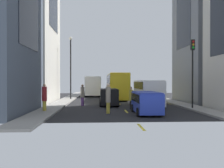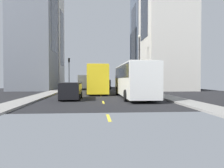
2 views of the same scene
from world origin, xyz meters
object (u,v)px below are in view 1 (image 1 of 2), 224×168
(city_bus_white, at_px, (94,84))
(traffic_light_near_corner, at_px, (193,61))
(streetcar_yellow, at_px, (116,84))
(pedestrian_crossing_near, at_px, (82,94))
(car_black_2, at_px, (109,96))
(car_blue_1, at_px, (146,101))
(delivery_van_white, at_px, (148,91))
(pedestrian_crossing_mid, at_px, (131,98))
(pedestrian_waiting_curb, at_px, (44,97))
(car_black_0, at_px, (126,90))
(pedestrian_walking_far, at_px, (108,97))

(city_bus_white, xyz_separation_m, traffic_light_near_corner, (9.14, -23.01, 2.30))
(streetcar_yellow, height_order, pedestrian_crossing_near, streetcar_yellow)
(car_black_2, bearing_deg, pedestrian_crossing_near, -172.99)
(streetcar_yellow, xyz_separation_m, car_blue_1, (1.00, -17.19, -1.14))
(streetcar_yellow, relative_size, delivery_van_white, 2.18)
(delivery_van_white, bearing_deg, pedestrian_crossing_mid, -129.72)
(car_black_2, relative_size, pedestrian_waiting_curb, 2.11)
(pedestrian_waiting_curb, bearing_deg, pedestrian_crossing_mid, 139.80)
(streetcar_yellow, bearing_deg, delivery_van_white, -78.30)
(car_black_0, xyz_separation_m, pedestrian_crossing_mid, (-2.24, -23.71, 0.11))
(car_black_2, bearing_deg, pedestrian_crossing_mid, -62.40)
(pedestrian_waiting_curb, relative_size, pedestrian_crossing_mid, 1.09)
(streetcar_yellow, distance_m, pedestrian_crossing_mid, 13.88)
(delivery_van_white, xyz_separation_m, pedestrian_crossing_mid, (-2.06, -2.48, -0.49))
(pedestrian_crossing_mid, bearing_deg, car_black_2, -11.59)
(car_black_0, height_order, pedestrian_walking_far, pedestrian_walking_far)
(car_black_2, height_order, pedestrian_walking_far, pedestrian_walking_far)
(delivery_van_white, height_order, car_black_0, delivery_van_white)
(car_black_2, bearing_deg, car_blue_1, -69.61)
(pedestrian_crossing_mid, bearing_deg, pedestrian_walking_far, 104.20)
(car_black_0, bearing_deg, pedestrian_crossing_mid, -95.39)
(car_black_0, bearing_deg, city_bus_white, -165.90)
(streetcar_yellow, xyz_separation_m, delivery_van_white, (2.35, -11.36, -0.61))
(car_blue_1, relative_size, pedestrian_walking_far, 1.84)
(pedestrian_waiting_curb, bearing_deg, car_black_0, -166.72)
(city_bus_white, bearing_deg, car_black_2, -83.98)
(traffic_light_near_corner, bearing_deg, car_black_0, 97.16)
(pedestrian_crossing_near, bearing_deg, pedestrian_crossing_mid, -21.83)
(car_black_0, distance_m, pedestrian_crossing_mid, 23.82)
(pedestrian_crossing_mid, xyz_separation_m, pedestrian_walking_far, (-2.18, -2.94, 0.21))
(streetcar_yellow, distance_m, car_black_0, 10.27)
(city_bus_white, height_order, pedestrian_crossing_mid, city_bus_white)
(city_bus_white, relative_size, traffic_light_near_corner, 1.92)
(pedestrian_crossing_mid, bearing_deg, car_black_0, -44.59)
(pedestrian_walking_far, distance_m, pedestrian_crossing_near, 6.60)
(city_bus_white, relative_size, pedestrian_walking_far, 4.94)
(car_black_0, height_order, pedestrian_crossing_mid, pedestrian_crossing_mid)
(delivery_van_white, distance_m, pedestrian_crossing_mid, 3.26)
(car_black_0, relative_size, pedestrian_crossing_near, 1.90)
(car_black_2, xyz_separation_m, traffic_light_near_corner, (7.18, -4.38, 3.29))
(pedestrian_walking_far, bearing_deg, car_blue_1, 149.27)
(traffic_light_near_corner, bearing_deg, delivery_van_white, 134.69)
(car_black_2, relative_size, pedestrian_walking_far, 1.93)
(car_blue_1, bearing_deg, traffic_light_near_corner, 28.74)
(delivery_van_white, relative_size, car_black_0, 1.42)
(car_black_0, bearing_deg, pedestrian_waiting_curb, -110.10)
(car_black_2, bearing_deg, traffic_light_near_corner, -31.36)
(streetcar_yellow, bearing_deg, traffic_light_near_corner, -69.04)
(delivery_van_white, height_order, pedestrian_crossing_mid, delivery_van_white)
(car_blue_1, bearing_deg, car_black_2, 110.39)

